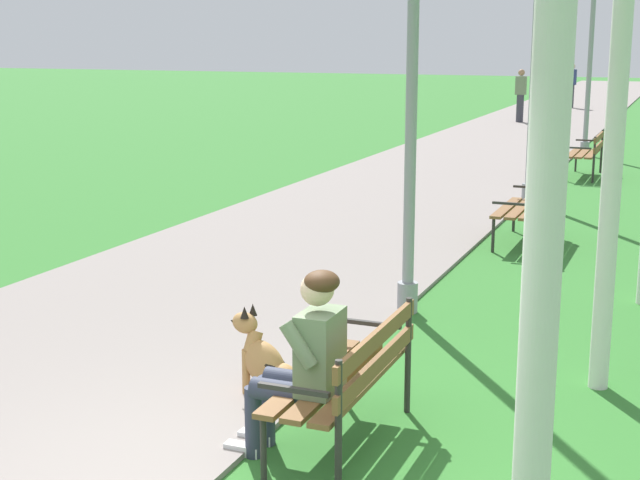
% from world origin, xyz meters
% --- Properties ---
extents(paved_path, '(4.18, 60.00, 0.04)m').
position_xyz_m(paved_path, '(-2.23, 24.00, 0.02)').
color(paved_path, gray).
rests_on(paved_path, ground).
extents(park_bench_near, '(0.55, 1.50, 0.85)m').
position_xyz_m(park_bench_near, '(0.42, 1.10, 0.51)').
color(park_bench_near, brown).
rests_on(park_bench_near, ground).
extents(park_bench_mid, '(0.55, 1.50, 0.85)m').
position_xyz_m(park_bench_mid, '(0.42, 7.74, 0.51)').
color(park_bench_mid, brown).
rests_on(park_bench_mid, ground).
extents(park_bench_far, '(0.55, 1.50, 0.85)m').
position_xyz_m(park_bench_far, '(0.47, 14.06, 0.51)').
color(park_bench_far, brown).
rests_on(park_bench_far, ground).
extents(person_seated_on_near_bench, '(0.74, 0.49, 1.25)m').
position_xyz_m(person_seated_on_near_bench, '(0.21, 0.82, 0.68)').
color(person_seated_on_near_bench, '#33384C').
rests_on(person_seated_on_near_bench, ground).
extents(dog_shepherd, '(0.81, 0.41, 0.71)m').
position_xyz_m(dog_shepherd, '(-0.40, 1.60, 0.26)').
color(dog_shepherd, '#B27F47').
rests_on(dog_shepherd, ground).
extents(lamp_post_near, '(0.24, 0.24, 4.26)m').
position_xyz_m(lamp_post_near, '(-0.12, 4.17, 2.21)').
color(lamp_post_near, gray).
rests_on(lamp_post_near, ground).
extents(lamp_post_mid, '(0.24, 0.24, 4.54)m').
position_xyz_m(lamp_post_mid, '(-0.11, 10.88, 2.35)').
color(lamp_post_mid, gray).
rests_on(lamp_post_mid, ground).
extents(lamp_post_far, '(0.24, 0.24, 3.90)m').
position_xyz_m(lamp_post_far, '(0.02, 17.54, 2.02)').
color(lamp_post_far, gray).
rests_on(lamp_post_far, ground).
extents(pedestrian_distant, '(0.32, 0.22, 1.65)m').
position_xyz_m(pedestrian_distant, '(-2.78, 24.89, 0.84)').
color(pedestrian_distant, '#383842').
rests_on(pedestrian_distant, ground).
extents(pedestrian_further_distant, '(0.32, 0.22, 1.65)m').
position_xyz_m(pedestrian_further_distant, '(-2.11, 31.58, 0.84)').
color(pedestrian_further_distant, '#383842').
rests_on(pedestrian_further_distant, ground).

